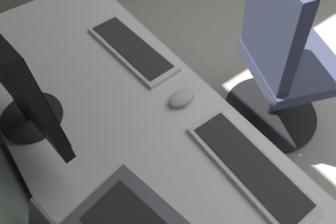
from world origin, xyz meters
name	(u,v)px	position (x,y,z in m)	size (l,w,h in m)	color
desk	(155,172)	(0.10, 1.62, 0.66)	(1.99, 0.66, 0.73)	white
drawer_pedestal	(115,156)	(0.40, 1.65, 0.35)	(0.40, 0.51, 0.69)	white
keyboard_main	(250,166)	(-0.08, 1.41, 0.74)	(0.42, 0.15, 0.02)	silver
keyboard_spare	(131,48)	(0.55, 1.41, 0.74)	(0.43, 0.16, 0.02)	silver
mouse_main	(182,98)	(0.24, 1.41, 0.75)	(0.06, 0.10, 0.03)	silver
office_chair	(279,67)	(0.26, 0.75, 0.46)	(0.57, 0.61, 0.97)	#383D56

